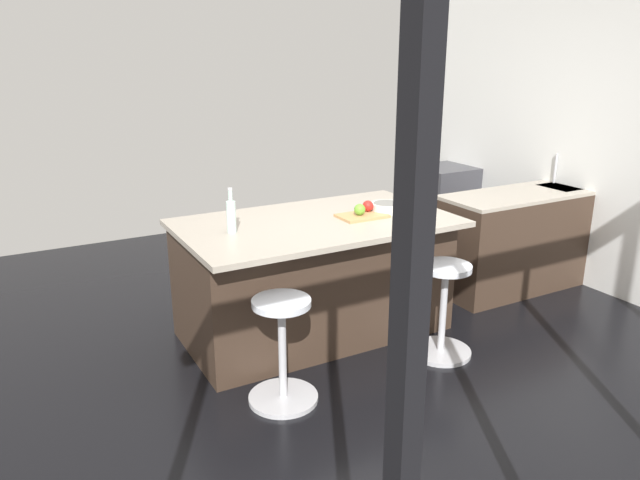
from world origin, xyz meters
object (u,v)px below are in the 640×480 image
stool_middle (282,354)px  stool_by_window (443,312)px  apple_green (360,210)px  water_bottle (231,215)px  fruit_bowl (387,207)px  oven_range (442,204)px  kitchen_island (314,276)px  apple_red (368,206)px  cutting_board (362,216)px

stool_middle → stool_by_window: bearing=180.0°
apple_green → water_bottle: size_ratio=0.27×
stool_by_window → stool_middle: 1.27m
stool_by_window → fruit_bowl: 0.92m
oven_range → kitchen_island: 2.75m
apple_green → water_bottle: 0.98m
stool_by_window → stool_middle: (1.27, 0.00, 0.00)m
apple_red → kitchen_island: bearing=-10.0°
apple_red → stool_by_window: bearing=106.5°
stool_by_window → apple_red: size_ratio=8.08×
cutting_board → apple_red: 0.12m
oven_range → fruit_bowl: fruit_bowl is taller
kitchen_island → cutting_board: 0.59m
stool_by_window → apple_red: apple_red is taller
oven_range → cutting_board: bearing=35.9°
apple_red → oven_range: bearing=-144.0°
stool_middle → apple_green: apple_green is taller
fruit_bowl → kitchen_island: bearing=-9.3°
apple_green → fruit_bowl: (-0.27, -0.04, -0.02)m
apple_green → water_bottle: (0.97, -0.10, 0.06)m
stool_middle → water_bottle: 1.02m
kitchen_island → apple_green: 0.62m
cutting_board → water_bottle: bearing=-5.5°
kitchen_island → water_bottle: size_ratio=6.43×
stool_middle → apple_green: bearing=-146.4°
fruit_bowl → cutting_board: bearing=8.7°
stool_by_window → water_bottle: water_bottle is taller
kitchen_island → cutting_board: cutting_board is taller
kitchen_island → apple_red: (-0.43, 0.08, 0.52)m
water_bottle → fruit_bowl: bearing=177.3°
oven_range → apple_red: 2.49m
kitchen_island → fruit_bowl: (-0.59, 0.10, 0.49)m
stool_middle → fruit_bowl: (-1.22, -0.67, 0.63)m
cutting_board → water_bottle: 1.01m
kitchen_island → fruit_bowl: bearing=170.7°
apple_green → fruit_bowl: bearing=-171.8°
stool_middle → apple_red: size_ratio=8.08×
fruit_bowl → stool_middle: bearing=28.8°
kitchen_island → stool_middle: bearing=50.4°
stool_middle → apple_red: (-1.06, -0.69, 0.65)m
water_bottle → oven_range: bearing=-155.5°
stool_by_window → kitchen_island: bearing=-50.4°
apple_green → stool_by_window: bearing=116.7°
cutting_board → apple_green: apple_green is taller
stool_by_window → stool_middle: size_ratio=1.00×
cutting_board → apple_red: size_ratio=4.24×
kitchen_island → fruit_bowl: 0.77m
apple_green → fruit_bowl: 0.28m
stool_by_window → apple_green: apple_green is taller
apple_red → fruit_bowl: bearing=172.6°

